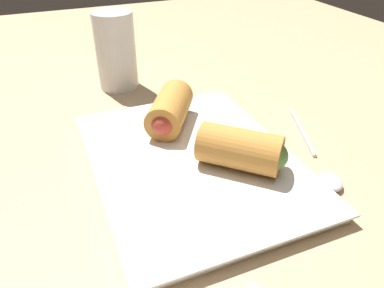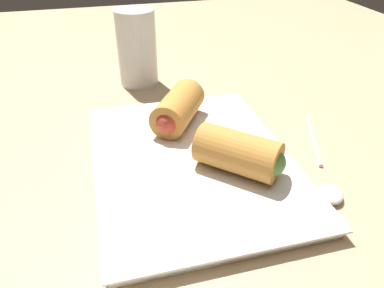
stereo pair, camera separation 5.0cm
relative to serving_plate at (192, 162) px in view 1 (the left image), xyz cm
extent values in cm
cube|color=tan|center=(-2.26, -2.43, -1.76)|extent=(180.00, 140.00, 2.00)
cube|color=white|center=(0.00, 0.00, -0.16)|extent=(29.78, 22.24, 1.20)
cube|color=white|center=(0.00, 0.00, 0.59)|extent=(30.97, 23.13, 0.30)
cylinder|color=#C68438|center=(8.42, -0.28, 3.10)|extent=(10.37, 8.98, 4.72)
sphere|color=#B23D2D|center=(5.10, 1.85, 3.10)|extent=(3.07, 3.07, 3.07)
cylinder|color=#C68438|center=(-3.66, -4.33, 3.10)|extent=(9.85, 9.96, 4.72)
sphere|color=#56843D|center=(-6.40, -7.16, 3.10)|extent=(3.07, 3.07, 3.07)
cylinder|color=silver|center=(1.71, -17.52, -0.51)|extent=(11.80, 5.03, 0.50)
ellipsoid|color=silver|center=(-9.32, -13.19, -0.16)|extent=(4.21, 3.76, 1.20)
cylinder|color=silver|center=(26.93, 2.62, 5.63)|extent=(6.70, 6.70, 12.77)
camera|label=1|loc=(-34.07, 14.12, 26.64)|focal=35.00mm
camera|label=2|loc=(-35.66, 9.38, 26.64)|focal=35.00mm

